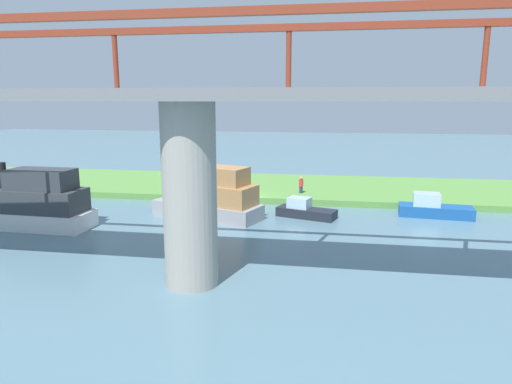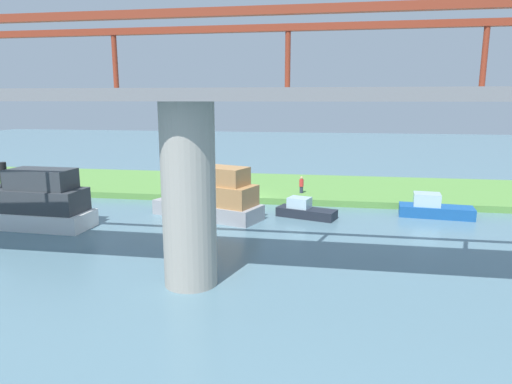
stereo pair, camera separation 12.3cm
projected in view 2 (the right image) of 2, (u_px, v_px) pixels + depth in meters
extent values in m
plane|color=slate|center=(244.00, 204.00, 36.40)|extent=(160.00, 160.00, 0.00)
cube|color=#5B9342|center=(256.00, 187.00, 42.15)|extent=(80.00, 12.00, 0.50)
cylinder|color=#9E998E|center=(189.00, 196.00, 19.84)|extent=(2.34, 2.34, 8.06)
cube|color=slate|center=(186.00, 95.00, 18.99)|extent=(56.28, 4.00, 0.50)
cube|color=maroon|center=(198.00, 30.00, 20.36)|extent=(56.28, 0.30, 0.30)
cube|color=maroon|center=(166.00, 14.00, 16.49)|extent=(56.28, 0.30, 0.30)
cylinder|color=maroon|center=(485.00, 56.00, 18.66)|extent=(0.24, 0.24, 2.60)
cylinder|color=maroon|center=(288.00, 59.00, 19.97)|extent=(0.24, 0.24, 2.60)
cylinder|color=maroon|center=(115.00, 61.00, 21.27)|extent=(0.24, 0.24, 2.60)
cylinder|color=#2D334C|center=(301.00, 190.00, 37.95)|extent=(0.29, 0.29, 0.55)
cylinder|color=red|center=(301.00, 183.00, 37.84)|extent=(0.44, 0.44, 0.60)
sphere|color=tan|center=(302.00, 178.00, 37.76)|extent=(0.24, 0.24, 0.24)
cylinder|color=brown|center=(195.00, 187.00, 38.06)|extent=(0.20, 0.20, 0.96)
cube|color=white|center=(30.00, 218.00, 29.74)|extent=(8.27, 3.04, 1.09)
cube|color=#33383D|center=(34.00, 200.00, 29.40)|extent=(6.63, 2.70, 1.45)
cube|color=#33383D|center=(41.00, 179.00, 29.00)|extent=(4.16, 2.23, 1.27)
cylinder|color=black|center=(3.00, 175.00, 29.51)|extent=(0.45, 0.45, 1.63)
cube|color=#195199|center=(436.00, 211.00, 32.27)|extent=(5.12, 2.29, 0.77)
cube|color=silver|center=(427.00, 199.00, 32.28)|extent=(1.93, 1.60, 0.88)
cube|color=#99999E|center=(207.00, 209.00, 32.25)|extent=(8.22, 5.08, 1.04)
cube|color=#B27F4C|center=(212.00, 193.00, 31.80)|extent=(6.66, 4.31, 1.39)
cube|color=#B27F4C|center=(219.00, 175.00, 31.25)|extent=(4.34, 3.18, 1.21)
cylinder|color=black|center=(188.00, 170.00, 32.46)|extent=(0.43, 0.43, 1.56)
cube|color=#D84C2D|center=(183.00, 194.00, 33.06)|extent=(1.83, 1.94, 0.78)
cube|color=#99999E|center=(43.00, 204.00, 34.87)|extent=(4.41, 1.72, 0.68)
cube|color=silver|center=(36.00, 194.00, 34.84)|extent=(1.62, 1.30, 0.77)
cube|color=#1E232D|center=(306.00, 213.00, 32.10)|extent=(4.36, 2.69, 0.64)
cube|color=silver|center=(299.00, 203.00, 32.21)|extent=(1.77, 1.58, 0.73)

